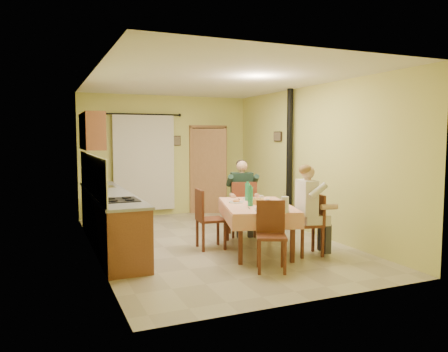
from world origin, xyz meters
name	(u,v)px	position (x,y,z in m)	size (l,w,h in m)	color
floor	(213,242)	(0.00, 0.00, 0.00)	(4.00, 6.00, 0.01)	tan
room_shell	(213,138)	(0.00, 0.00, 1.82)	(4.04, 6.04, 2.82)	#D8D66F
kitchen_run	(110,218)	(-1.71, 0.40, 0.48)	(0.64, 3.64, 1.56)	brown
upper_cabinets	(92,131)	(-1.82, 1.70, 1.95)	(0.35, 1.40, 0.70)	brown
curtain	(144,162)	(-0.55, 2.90, 1.26)	(1.70, 0.07, 2.22)	black
doorway	(209,169)	(1.03, 2.88, 1.05)	(0.96, 0.43, 2.15)	black
dining_table	(257,227)	(0.45, -0.79, 0.38)	(1.48, 1.96, 0.76)	#EC9E7B
tableware	(258,201)	(0.42, -0.90, 0.83)	(0.66, 1.61, 0.33)	white
chair_far	(242,220)	(0.69, 0.26, 0.29)	(0.56, 0.56, 1.03)	#572817
chair_near	(271,250)	(0.14, -1.83, 0.29)	(0.53, 0.53, 0.96)	#572817
chair_right	(309,237)	(1.07, -1.35, 0.29)	(0.45, 0.45, 0.95)	#572817
chair_left	(210,231)	(-0.20, -0.38, 0.29)	(0.46, 0.46, 0.99)	#572817
man_far	(242,189)	(0.69, 0.27, 0.88)	(0.64, 0.55, 1.39)	#192D23
man_right	(309,199)	(1.06, -1.35, 0.88)	(0.52, 0.62, 1.39)	silver
stove_flue	(289,177)	(1.90, 0.60, 1.02)	(0.24, 0.24, 2.80)	black
picture_back	(177,141)	(0.25, 2.97, 1.75)	(0.19, 0.03, 0.23)	black
picture_right	(278,137)	(1.97, 1.20, 1.85)	(0.03, 0.31, 0.21)	brown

